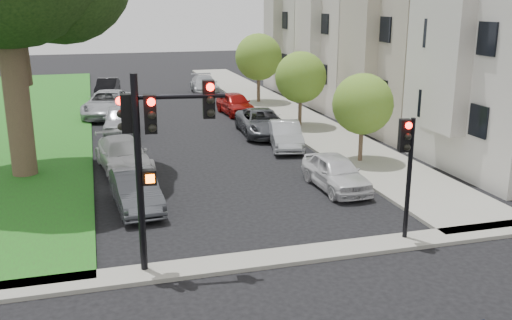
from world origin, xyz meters
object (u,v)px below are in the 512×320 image
object	(u,v)px
small_tree_b	(301,77)
car_parked_3	(235,104)
car_parked_1	(285,135)
car_parked_2	(262,122)
car_parked_0	(336,172)
car_parked_4	(204,85)
traffic_signal_main	(154,138)
small_tree_a	(363,104)
car_parked_6	(123,155)
car_parked_7	(120,120)
car_parked_5	(136,190)
small_tree_c	(259,57)
car_parked_9	(108,88)
traffic_signal_secondary	(407,157)
car_parked_8	(108,104)

from	to	relation	value
small_tree_b	car_parked_3	size ratio (longest dim) A/B	1.06
car_parked_1	car_parked_2	size ratio (longest dim) A/B	0.81
car_parked_0	car_parked_4	bearing A→B (deg)	89.52
traffic_signal_main	car_parked_4	size ratio (longest dim) A/B	1.11
traffic_signal_main	car_parked_3	world-z (taller)	traffic_signal_main
small_tree_a	traffic_signal_main	distance (m)	12.51
car_parked_6	car_parked_7	size ratio (longest dim) A/B	1.05
car_parked_1	car_parked_7	xyz separation A→B (m)	(-7.39, 5.52, 0.10)
car_parked_4	traffic_signal_main	bearing A→B (deg)	-99.47
car_parked_5	car_parked_3	bearing A→B (deg)	59.73
small_tree_b	car_parked_2	xyz separation A→B (m)	(-2.53, -1.11, -2.14)
small_tree_c	car_parked_3	xyz separation A→B (m)	(-2.52, -3.52, -2.48)
small_tree_a	car_parked_2	bearing A→B (deg)	111.38
traffic_signal_main	car_parked_9	size ratio (longest dim) A/B	1.27
car_parked_4	car_parked_3	bearing A→B (deg)	-84.80
car_parked_3	car_parked_9	bearing A→B (deg)	123.73
traffic_signal_secondary	car_parked_9	distance (m)	30.61
small_tree_c	car_parked_6	distance (m)	17.43
traffic_signal_secondary	car_parked_0	bearing A→B (deg)	88.65
traffic_signal_secondary	car_parked_2	world-z (taller)	traffic_signal_secondary
small_tree_b	traffic_signal_main	world-z (taller)	traffic_signal_main
car_parked_8	car_parked_9	distance (m)	7.76
car_parked_7	car_parked_8	distance (m)	5.02
car_parked_6	car_parked_7	world-z (taller)	car_parked_7
car_parked_1	car_parked_2	world-z (taller)	car_parked_2
car_parked_9	traffic_signal_main	bearing A→B (deg)	-80.05
car_parked_3	car_parked_7	distance (m)	7.93
small_tree_b	car_parked_3	bearing A→B (deg)	118.03
small_tree_a	car_parked_7	world-z (taller)	small_tree_a
car_parked_4	car_parked_6	world-z (taller)	car_parked_4
car_parked_2	car_parked_7	xyz separation A→B (m)	(-7.14, 2.41, 0.07)
car_parked_2	car_parked_8	bearing A→B (deg)	139.61
car_parked_0	car_parked_5	size ratio (longest dim) A/B	0.99
car_parked_8	car_parked_9	world-z (taller)	car_parked_8
small_tree_a	car_parked_7	xyz separation A→B (m)	(-9.67, 8.88, -1.86)
small_tree_c	car_parked_1	xyz separation A→B (m)	(-2.29, -12.48, -2.52)
small_tree_a	car_parked_1	xyz separation A→B (m)	(-2.29, 3.36, -1.96)
small_tree_b	traffic_signal_secondary	bearing A→B (deg)	-99.42
traffic_signal_secondary	car_parked_8	world-z (taller)	traffic_signal_secondary
car_parked_1	car_parked_7	bearing A→B (deg)	155.19
car_parked_1	car_parked_7	size ratio (longest dim) A/B	0.90
car_parked_0	car_parked_3	distance (m)	15.30
small_tree_b	car_parked_0	world-z (taller)	small_tree_b
car_parked_5	car_parked_9	size ratio (longest dim) A/B	0.95
car_parked_0	traffic_signal_secondary	bearing A→B (deg)	-92.50
traffic_signal_main	car_parked_8	bearing A→B (deg)	91.44
traffic_signal_main	car_parked_3	size ratio (longest dim) A/B	1.29
car_parked_7	car_parked_9	bearing A→B (deg)	95.77
small_tree_a	car_parked_3	xyz separation A→B (m)	(-2.52, 12.31, -1.92)
car_parked_4	car_parked_6	bearing A→B (deg)	-106.53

